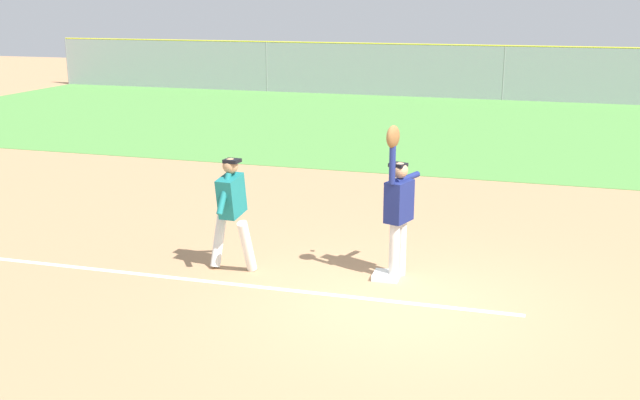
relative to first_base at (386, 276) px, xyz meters
name	(u,v)px	position (x,y,z in m)	size (l,w,h in m)	color
ground_plane	(399,303)	(0.35, -0.85, -0.04)	(72.57, 72.57, 0.00)	tan
outfield_grass	(488,128)	(0.35, 13.82, -0.04)	(40.55, 14.35, 0.01)	#549342
chalk_foul_line	(113,271)	(-4.00, -0.90, -0.04)	(12.00, 0.10, 0.01)	white
first_base	(386,276)	(0.00, 0.00, 0.00)	(0.38, 0.38, 0.08)	white
fielder	(398,204)	(0.13, 0.10, 1.08)	(0.41, 0.88, 2.28)	silver
runner	(232,206)	(-2.29, -0.29, 0.96)	(0.73, 0.85, 1.72)	white
baseball	(396,134)	(0.04, 0.22, 2.06)	(0.07, 0.07, 0.07)	white
outfield_fence	(504,73)	(0.35, 20.99, 1.05)	(40.63, 0.08, 2.19)	#93999E
parked_car_silver	(396,70)	(-4.94, 25.72, 0.63)	(4.51, 2.34, 1.25)	#B7B7BC
parked_car_red	(499,74)	(-0.09, 25.01, 0.63)	(4.57, 2.46, 1.25)	#B21E1E
parked_car_green	(621,76)	(5.11, 25.41, 0.63)	(4.58, 2.50, 1.25)	#1E6B33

